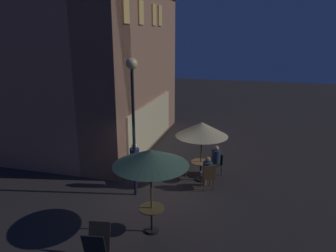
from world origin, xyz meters
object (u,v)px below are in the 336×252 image
Objects in this scene: cafe_chair_2 at (217,162)px; patron_seated_1 at (215,159)px; patio_umbrella_0 at (151,158)px; cafe_table_0 at (152,214)px; patron_seated_0 at (207,170)px; street_lamp_near_corner at (133,98)px; cafe_table_1 at (201,167)px; patio_umbrella_1 at (202,129)px; cafe_chair_0 at (180,165)px; patron_standing_2 at (135,166)px; menu_sandwich_board at (97,244)px; cafe_chair_1 at (208,175)px.

cafe_chair_2 is 0.70× the size of patron_seated_1.
patio_umbrella_0 is 4.69m from patron_seated_1.
cafe_table_0 is 3.29m from patron_seated_0.
street_lamp_near_corner is 6.15× the size of cafe_table_1.
cafe_chair_0 is at bearing 91.24° from patio_umbrella_1.
patio_umbrella_1 is (3.69, -0.78, -0.21)m from patio_umbrella_0.
patron_standing_2 is (-1.21, 2.21, 0.30)m from cafe_table_1.
patio_umbrella_0 is 3.19m from patron_standing_2.
patron_seated_1 is at bearing -47.15° from street_lamp_near_corner.
street_lamp_near_corner reaches higher than menu_sandwich_board.
patio_umbrella_0 reaches higher than menu_sandwich_board.
cafe_chair_1 reaches higher than cafe_chair_0.
patio_umbrella_0 is at bearing 23.07° from cafe_chair_2.
street_lamp_near_corner reaches higher than cafe_chair_2.
cafe_chair_1 is (2.96, -1.17, -1.67)m from patio_umbrella_0.
cafe_chair_0 reaches higher than cafe_table_1.
patio_umbrella_0 is 3.60m from cafe_chair_1.
street_lamp_near_corner is 3.77m from patron_seated_0.
patio_umbrella_0 reaches higher than cafe_chair_2.
street_lamp_near_corner reaches higher than patio_umbrella_1.
patron_seated_0 is (1.14, -2.33, -2.74)m from street_lamp_near_corner.
patio_umbrella_0 is at bearing -40.36° from menu_sandwich_board.
cafe_table_1 is at bearing 0.00° from patron_seated_1.
menu_sandwich_board is 1.03× the size of cafe_chair_2.
patio_umbrella_1 is at bearing 0.00° from cafe_chair_1.
patron_standing_2 is (-1.87, 2.76, 0.33)m from cafe_chair_2.
cafe_table_0 is (-1.96, -1.22, -2.90)m from street_lamp_near_corner.
cafe_chair_0 is (3.67, 0.05, 0.02)m from cafe_table_0.
cafe_table_1 is at bearing -0.00° from cafe_chair_1.
menu_sandwich_board is 4.96m from cafe_chair_1.
cafe_table_0 is 0.61× the size of patron_seated_1.
menu_sandwich_board is 5.28m from cafe_chair_0.
menu_sandwich_board is at bearing 162.04° from cafe_table_1.
cafe_chair_2 is (5.89, -2.25, 0.06)m from menu_sandwich_board.
cafe_table_1 is (3.69, -0.78, 0.01)m from cafe_table_0.
cafe_table_0 is (1.53, -0.92, 0.08)m from menu_sandwich_board.
patio_umbrella_1 is 1.70m from cafe_chair_0.
patio_umbrella_1 is 1.68m from cafe_chair_1.
menu_sandwich_board is at bearing 19.20° from cafe_chair_2.
patron_seated_0 reaches higher than cafe_table_1.
patron_standing_2 is (-1.21, 2.21, -1.19)m from patio_umbrella_1.
menu_sandwich_board reaches higher than cafe_table_0.
patron_standing_2 is (4.02, 0.51, 0.39)m from menu_sandwich_board.
cafe_chair_0 is 1.04× the size of cafe_chair_2.
cafe_chair_0 is 1.42m from cafe_chair_1.
cafe_chair_0 is 1.85m from patron_standing_2.
patron_seated_0 is (3.09, -1.10, 0.16)m from cafe_table_0.
patron_seated_1 is (4.25, -1.25, -1.55)m from patio_umbrella_0.
cafe_table_0 is at bearing 168.10° from cafe_table_1.
cafe_table_1 is at bearing 0.00° from cafe_chair_0.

